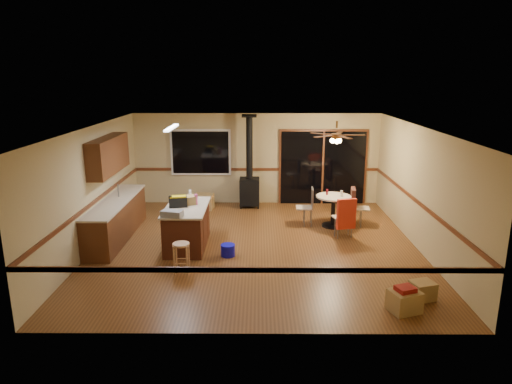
{
  "coord_description": "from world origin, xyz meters",
  "views": [
    {
      "loc": [
        0.06,
        -9.41,
        3.67
      ],
      "look_at": [
        0.0,
        0.3,
        1.15
      ],
      "focal_mm": 32.0,
      "sensor_mm": 36.0,
      "label": 1
    }
  ],
  "objects_px": {
    "blue_bucket": "(228,250)",
    "box_under_window": "(204,202)",
    "kitchen_island": "(187,226)",
    "toolbox_black": "(178,202)",
    "toolbox_grey": "(172,214)",
    "dining_table": "(333,206)",
    "wood_stove": "(250,182)",
    "bar_stool": "(182,258)",
    "chair_right": "(354,202)",
    "box_corner_a": "(404,301)",
    "chair_near": "(346,214)",
    "chair_left": "(309,202)",
    "box_corner_b": "(422,290)"
  },
  "relations": [
    {
      "from": "wood_stove",
      "to": "toolbox_grey",
      "type": "distance_m",
      "value": 4.05
    },
    {
      "from": "box_corner_b",
      "to": "chair_right",
      "type": "bearing_deg",
      "value": 95.88
    },
    {
      "from": "wood_stove",
      "to": "toolbox_grey",
      "type": "height_order",
      "value": "wood_stove"
    },
    {
      "from": "chair_left",
      "to": "box_corner_b",
      "type": "bearing_deg",
      "value": -68.66
    },
    {
      "from": "box_under_window",
      "to": "toolbox_black",
      "type": "bearing_deg",
      "value": -93.92
    },
    {
      "from": "kitchen_island",
      "to": "toolbox_black",
      "type": "relative_size",
      "value": 4.37
    },
    {
      "from": "wood_stove",
      "to": "toolbox_grey",
      "type": "relative_size",
      "value": 6.04
    },
    {
      "from": "blue_bucket",
      "to": "box_under_window",
      "type": "bearing_deg",
      "value": 104.83
    },
    {
      "from": "toolbox_black",
      "to": "chair_right",
      "type": "relative_size",
      "value": 0.55
    },
    {
      "from": "bar_stool",
      "to": "chair_right",
      "type": "xyz_separation_m",
      "value": [
        3.82,
        2.8,
        0.31
      ]
    },
    {
      "from": "toolbox_grey",
      "to": "bar_stool",
      "type": "height_order",
      "value": "toolbox_grey"
    },
    {
      "from": "chair_left",
      "to": "toolbox_black",
      "type": "bearing_deg",
      "value": -153.79
    },
    {
      "from": "kitchen_island",
      "to": "dining_table",
      "type": "bearing_deg",
      "value": 21.8
    },
    {
      "from": "toolbox_grey",
      "to": "dining_table",
      "type": "distance_m",
      "value": 4.15
    },
    {
      "from": "bar_stool",
      "to": "box_corner_b",
      "type": "distance_m",
      "value": 4.34
    },
    {
      "from": "kitchen_island",
      "to": "toolbox_grey",
      "type": "height_order",
      "value": "toolbox_grey"
    },
    {
      "from": "toolbox_grey",
      "to": "chair_left",
      "type": "bearing_deg",
      "value": 36.13
    },
    {
      "from": "toolbox_black",
      "to": "blue_bucket",
      "type": "relative_size",
      "value": 1.31
    },
    {
      "from": "toolbox_black",
      "to": "bar_stool",
      "type": "xyz_separation_m",
      "value": [
        0.27,
        -1.36,
        -0.71
      ]
    },
    {
      "from": "chair_near",
      "to": "chair_right",
      "type": "distance_m",
      "value": 1.02
    },
    {
      "from": "toolbox_black",
      "to": "chair_near",
      "type": "xyz_separation_m",
      "value": [
        3.71,
        0.49,
        -0.41
      ]
    },
    {
      "from": "blue_bucket",
      "to": "box_under_window",
      "type": "height_order",
      "value": "box_under_window"
    },
    {
      "from": "chair_near",
      "to": "box_corner_b",
      "type": "relative_size",
      "value": 1.86
    },
    {
      "from": "dining_table",
      "to": "kitchen_island",
      "type": "bearing_deg",
      "value": -158.2
    },
    {
      "from": "kitchen_island",
      "to": "box_corner_b",
      "type": "xyz_separation_m",
      "value": [
        4.31,
        -2.41,
        -0.3
      ]
    },
    {
      "from": "kitchen_island",
      "to": "chair_near",
      "type": "xyz_separation_m",
      "value": [
        3.54,
        0.48,
        0.14
      ]
    },
    {
      "from": "wood_stove",
      "to": "box_under_window",
      "type": "relative_size",
      "value": 4.78
    },
    {
      "from": "wood_stove",
      "to": "bar_stool",
      "type": "relative_size",
      "value": 4.33
    },
    {
      "from": "chair_near",
      "to": "box_corner_b",
      "type": "height_order",
      "value": "chair_near"
    },
    {
      "from": "toolbox_black",
      "to": "chair_left",
      "type": "distance_m",
      "value": 3.34
    },
    {
      "from": "box_under_window",
      "to": "box_corner_a",
      "type": "height_order",
      "value": "box_under_window"
    },
    {
      "from": "toolbox_grey",
      "to": "box_corner_a",
      "type": "height_order",
      "value": "toolbox_grey"
    },
    {
      "from": "kitchen_island",
      "to": "box_under_window",
      "type": "bearing_deg",
      "value": 89.56
    },
    {
      "from": "chair_near",
      "to": "chair_right",
      "type": "bearing_deg",
      "value": 68.56
    },
    {
      "from": "kitchen_island",
      "to": "wood_stove",
      "type": "bearing_deg",
      "value": 66.91
    },
    {
      "from": "wood_stove",
      "to": "box_corner_a",
      "type": "distance_m",
      "value": 6.44
    },
    {
      "from": "blue_bucket",
      "to": "dining_table",
      "type": "bearing_deg",
      "value": 37.82
    },
    {
      "from": "dining_table",
      "to": "chair_near",
      "type": "distance_m",
      "value": 0.89
    },
    {
      "from": "dining_table",
      "to": "box_corner_a",
      "type": "height_order",
      "value": "dining_table"
    },
    {
      "from": "dining_table",
      "to": "box_under_window",
      "type": "height_order",
      "value": "dining_table"
    },
    {
      "from": "toolbox_black",
      "to": "box_corner_b",
      "type": "bearing_deg",
      "value": -28.17
    },
    {
      "from": "kitchen_island",
      "to": "bar_stool",
      "type": "xyz_separation_m",
      "value": [
        0.1,
        -1.37,
        -0.16
      ]
    },
    {
      "from": "wood_stove",
      "to": "box_under_window",
      "type": "height_order",
      "value": "wood_stove"
    },
    {
      "from": "wood_stove",
      "to": "box_corner_a",
      "type": "xyz_separation_m",
      "value": [
        2.58,
        -5.88,
        -0.56
      ]
    },
    {
      "from": "box_under_window",
      "to": "chair_near",
      "type": "bearing_deg",
      "value": -33.8
    },
    {
      "from": "chair_left",
      "to": "wood_stove",
      "type": "bearing_deg",
      "value": 133.22
    },
    {
      "from": "toolbox_grey",
      "to": "box_corner_b",
      "type": "height_order",
      "value": "toolbox_grey"
    },
    {
      "from": "dining_table",
      "to": "chair_left",
      "type": "distance_m",
      "value": 0.61
    },
    {
      "from": "bar_stool",
      "to": "box_corner_a",
      "type": "xyz_separation_m",
      "value": [
        3.78,
        -1.46,
        -0.12
      ]
    },
    {
      "from": "chair_right",
      "to": "box_under_window",
      "type": "bearing_deg",
      "value": 160.21
    }
  ]
}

